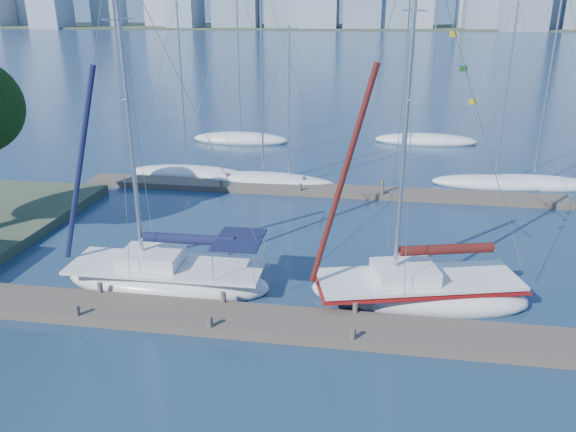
# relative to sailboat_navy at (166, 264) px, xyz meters

# --- Properties ---
(ground) EXTENTS (700.00, 700.00, 0.00)m
(ground) POSITION_rel_sailboat_navy_xyz_m (2.82, -2.46, -1.07)
(ground) COLOR #163049
(ground) RESTS_ON ground
(near_dock) EXTENTS (26.00, 2.00, 0.40)m
(near_dock) POSITION_rel_sailboat_navy_xyz_m (2.82, -2.46, -0.87)
(near_dock) COLOR brown
(near_dock) RESTS_ON ground
(far_dock) EXTENTS (30.00, 1.80, 0.36)m
(far_dock) POSITION_rel_sailboat_navy_xyz_m (4.82, 13.54, -0.89)
(far_dock) COLOR brown
(far_dock) RESTS_ON ground
(far_shore) EXTENTS (800.00, 100.00, 1.50)m
(far_shore) POSITION_rel_sailboat_navy_xyz_m (2.82, 317.54, -1.07)
(far_shore) COLOR #38472D
(far_shore) RESTS_ON ground
(sailboat_navy) EXTENTS (8.67, 2.95, 13.85)m
(sailboat_navy) POSITION_rel_sailboat_navy_xyz_m (0.00, 0.00, 0.00)
(sailboat_navy) COLOR white
(sailboat_navy) RESTS_ON ground
(sailboat_maroon) EXTENTS (8.88, 4.83, 14.23)m
(sailboat_maroon) POSITION_rel_sailboat_navy_xyz_m (10.18, 0.43, 0.05)
(sailboat_maroon) COLOR white
(sailboat_maroon) RESTS_ON ground
(bg_boat_0) EXTENTS (8.47, 4.40, 11.66)m
(bg_boat_0) POSITION_rel_sailboat_navy_xyz_m (-4.46, 15.88, -0.83)
(bg_boat_0) COLOR white
(bg_boat_0) RESTS_ON ground
(bg_boat_1) EXTENTS (8.51, 2.93, 13.48)m
(bg_boat_1) POSITION_rel_sailboat_navy_xyz_m (1.09, 14.87, -0.80)
(bg_boat_1) COLOR white
(bg_boat_1) RESTS_ON ground
(bg_boat_2) EXTENTS (6.29, 4.03, 10.27)m
(bg_boat_2) POSITION_rel_sailboat_navy_xyz_m (2.82, 14.74, -0.85)
(bg_boat_2) COLOR white
(bg_boat_2) RESTS_ON ground
(bg_boat_4) EXTENTS (8.09, 5.14, 11.60)m
(bg_boat_4) POSITION_rel_sailboat_navy_xyz_m (16.01, 16.68, -0.83)
(bg_boat_4) COLOR white
(bg_boat_4) RESTS_ON ground
(bg_boat_5) EXTENTS (8.55, 3.43, 12.93)m
(bg_boat_5) POSITION_rel_sailboat_navy_xyz_m (18.46, 17.00, -0.81)
(bg_boat_5) COLOR white
(bg_boat_5) RESTS_ON ground
(bg_boat_6) EXTENTS (8.58, 5.77, 13.60)m
(bg_boat_6) POSITION_rel_sailboat_navy_xyz_m (-3.23, 26.52, -0.78)
(bg_boat_6) COLOR white
(bg_boat_6) RESTS_ON ground
(bg_boat_7) EXTENTS (8.80, 3.26, 16.24)m
(bg_boat_7) POSITION_rel_sailboat_navy_xyz_m (12.52, 28.62, -0.76)
(bg_boat_7) COLOR white
(bg_boat_7) RESTS_ON ground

